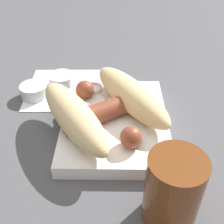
{
  "coord_description": "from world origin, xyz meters",
  "views": [
    {
      "loc": [
        -0.35,
        -0.0,
        0.31
      ],
      "look_at": [
        0.0,
        0.0,
        0.03
      ],
      "focal_mm": 45.0,
      "sensor_mm": 36.0,
      "label": 1
    }
  ],
  "objects_px": {
    "food_tray": "(112,122)",
    "condiment_cup_far": "(32,92)",
    "condiment_cup_near": "(59,81)",
    "bread_roll": "(101,105)",
    "sausage": "(103,111)",
    "drink_glass": "(168,191)"
  },
  "relations": [
    {
      "from": "bread_roll",
      "to": "sausage",
      "type": "distance_m",
      "value": 0.01
    },
    {
      "from": "bread_roll",
      "to": "sausage",
      "type": "xyz_separation_m",
      "value": [
        -0.0,
        -0.0,
        -0.01
      ]
    },
    {
      "from": "bread_roll",
      "to": "condiment_cup_near",
      "type": "distance_m",
      "value": 0.16
    },
    {
      "from": "condiment_cup_far",
      "to": "sausage",
      "type": "bearing_deg",
      "value": -123.77
    },
    {
      "from": "condiment_cup_far",
      "to": "drink_glass",
      "type": "relative_size",
      "value": 0.54
    },
    {
      "from": "food_tray",
      "to": "condiment_cup_far",
      "type": "height_order",
      "value": "condiment_cup_far"
    },
    {
      "from": "bread_roll",
      "to": "sausage",
      "type": "relative_size",
      "value": 1.61
    },
    {
      "from": "sausage",
      "to": "condiment_cup_near",
      "type": "bearing_deg",
      "value": 35.03
    },
    {
      "from": "condiment_cup_near",
      "to": "bread_roll",
      "type": "bearing_deg",
      "value": -144.8
    },
    {
      "from": "bread_roll",
      "to": "condiment_cup_far",
      "type": "distance_m",
      "value": 0.17
    },
    {
      "from": "condiment_cup_near",
      "to": "condiment_cup_far",
      "type": "relative_size",
      "value": 1.0
    },
    {
      "from": "condiment_cup_near",
      "to": "condiment_cup_far",
      "type": "bearing_deg",
      "value": 130.23
    },
    {
      "from": "sausage",
      "to": "drink_glass",
      "type": "relative_size",
      "value": 1.58
    },
    {
      "from": "condiment_cup_near",
      "to": "drink_glass",
      "type": "relative_size",
      "value": 0.54
    },
    {
      "from": "condiment_cup_near",
      "to": "condiment_cup_far",
      "type": "xyz_separation_m",
      "value": [
        -0.04,
        0.05,
        0.0
      ]
    },
    {
      "from": "sausage",
      "to": "condiment_cup_near",
      "type": "height_order",
      "value": "sausage"
    },
    {
      "from": "food_tray",
      "to": "condiment_cup_near",
      "type": "relative_size",
      "value": 4.24
    },
    {
      "from": "bread_roll",
      "to": "drink_glass",
      "type": "distance_m",
      "value": 0.18
    },
    {
      "from": "drink_glass",
      "to": "condiment_cup_near",
      "type": "bearing_deg",
      "value": 30.88
    },
    {
      "from": "bread_roll",
      "to": "drink_glass",
      "type": "bearing_deg",
      "value": -152.83
    },
    {
      "from": "sausage",
      "to": "condiment_cup_far",
      "type": "relative_size",
      "value": 2.95
    },
    {
      "from": "food_tray",
      "to": "condiment_cup_far",
      "type": "distance_m",
      "value": 0.18
    }
  ]
}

